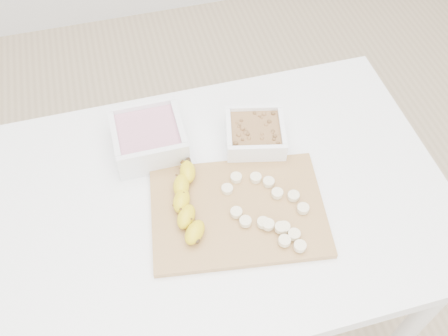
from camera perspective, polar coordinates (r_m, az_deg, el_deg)
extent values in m
plane|color=#C6AD89|center=(1.80, 0.26, -16.32)|extent=(3.50, 3.50, 0.00)
cube|color=white|center=(1.15, 0.39, -3.55)|extent=(1.00, 0.70, 0.04)
cylinder|color=white|center=(1.50, 20.67, -16.52)|extent=(0.05, 0.05, 0.71)
cylinder|color=white|center=(1.63, -17.70, -5.72)|extent=(0.05, 0.05, 0.71)
cylinder|color=white|center=(1.72, 11.98, 0.74)|extent=(0.05, 0.05, 0.71)
cube|color=white|center=(1.19, -8.60, 3.48)|extent=(0.16, 0.16, 0.08)
cube|color=#C38094|center=(1.19, -8.62, 3.58)|extent=(0.14, 0.14, 0.04)
cube|color=white|center=(1.20, 3.57, 3.80)|extent=(0.16, 0.16, 0.06)
cube|color=brown|center=(1.19, 3.57, 3.89)|extent=(0.14, 0.14, 0.04)
cube|color=#A58046|center=(1.10, 1.60, -4.91)|extent=(0.41, 0.32, 0.01)
cylinder|color=beige|center=(1.11, 0.36, -2.43)|extent=(0.03, 0.03, 0.01)
cylinder|color=beige|center=(1.13, 1.40, -1.11)|extent=(0.03, 0.03, 0.01)
cylinder|color=beige|center=(1.13, 3.65, -1.13)|extent=(0.03, 0.03, 0.01)
cylinder|color=beige|center=(1.13, 5.13, -1.62)|extent=(0.03, 0.03, 0.01)
cylinder|color=beige|center=(1.11, 6.10, -2.90)|extent=(0.03, 0.03, 0.01)
cylinder|color=beige|center=(1.11, 7.94, -3.19)|extent=(0.03, 0.03, 0.01)
cylinder|color=beige|center=(1.10, 9.02, -4.60)|extent=(0.03, 0.03, 0.01)
cylinder|color=beige|center=(1.08, 1.41, -5.10)|extent=(0.03, 0.03, 0.01)
cylinder|color=beige|center=(1.06, 2.46, -6.12)|extent=(0.03, 0.03, 0.01)
cylinder|color=beige|center=(1.07, 4.49, -6.25)|extent=(0.03, 0.03, 0.01)
cylinder|color=beige|center=(1.06, 6.88, -6.75)|extent=(0.03, 0.03, 0.01)
cylinder|color=beige|center=(1.06, 8.02, -7.53)|extent=(0.03, 0.03, 0.01)
cylinder|color=beige|center=(1.05, 8.67, -8.82)|extent=(0.03, 0.03, 0.01)
cylinder|color=beige|center=(1.05, 6.93, -8.26)|extent=(0.03, 0.03, 0.01)
cylinder|color=beige|center=(1.06, 6.51, -6.80)|extent=(0.03, 0.03, 0.01)
cylinder|color=beige|center=(1.06, 5.06, -6.46)|extent=(0.03, 0.03, 0.01)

